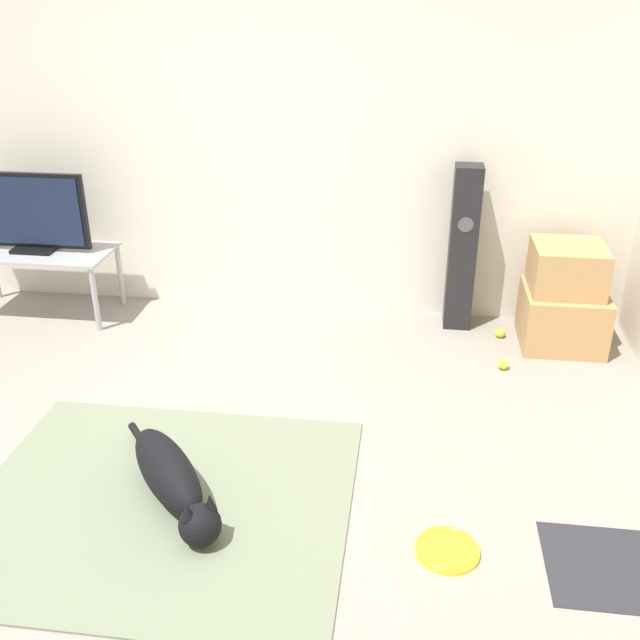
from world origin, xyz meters
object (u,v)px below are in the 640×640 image
at_px(frisbee, 447,550).
at_px(cardboard_box_upper, 567,268).
at_px(dog, 172,478).
at_px(floor_speaker, 462,249).
at_px(cardboard_box_lower, 562,317).
at_px(tv, 29,213).
at_px(tennis_ball_near_speaker, 500,333).
at_px(tv_stand, 37,258).
at_px(tennis_ball_by_boxes, 503,364).

distance_m(frisbee, cardboard_box_upper, 2.21).
distance_m(dog, floor_speaker, 2.46).
distance_m(frisbee, cardboard_box_lower, 2.14).
bearing_deg(cardboard_box_lower, floor_speaker, 163.99).
relative_size(cardboard_box_upper, tv, 0.55).
bearing_deg(cardboard_box_lower, frisbee, -111.02).
relative_size(dog, tennis_ball_near_speaker, 12.35).
bearing_deg(frisbee, tv_stand, 143.92).
bearing_deg(tv, cardboard_box_lower, -0.05).
bearing_deg(cardboard_box_upper, tennis_ball_by_boxes, -131.73).
distance_m(tv_stand, tv, 0.31).
distance_m(floor_speaker, tv_stand, 2.87).
bearing_deg(frisbee, tv, 143.88).
xyz_separation_m(cardboard_box_upper, floor_speaker, (-0.64, 0.17, 0.04)).
distance_m(tv, tennis_ball_near_speaker, 3.21).
bearing_deg(cardboard_box_upper, tv, -179.77).
bearing_deg(cardboard_box_lower, tv_stand, 179.99).
bearing_deg(tv, tennis_ball_near_speaker, 0.44).
height_order(tv_stand, tv, tv).
height_order(dog, tennis_ball_near_speaker, dog).
distance_m(tv_stand, tennis_ball_by_boxes, 3.17).
relative_size(cardboard_box_lower, tennis_ball_by_boxes, 7.64).
bearing_deg(cardboard_box_upper, tv_stand, -179.72).
relative_size(cardboard_box_upper, tennis_ball_by_boxes, 6.53).
distance_m(floor_speaker, tennis_ball_near_speaker, 0.61).
bearing_deg(tennis_ball_near_speaker, tv_stand, -179.51).
bearing_deg(tennis_ball_near_speaker, cardboard_box_lower, -4.26).
bearing_deg(tennis_ball_near_speaker, cardboard_box_upper, -1.62).
relative_size(frisbee, tv_stand, 0.26).
relative_size(dog, frisbee, 3.07).
bearing_deg(tennis_ball_by_boxes, tv_stand, 172.58).
distance_m(cardboard_box_upper, tennis_ball_near_speaker, 0.60).
bearing_deg(tennis_ball_by_boxes, dog, -137.94).
bearing_deg(tennis_ball_near_speaker, frisbee, -101.12).
bearing_deg(cardboard_box_lower, cardboard_box_upper, 126.86).
bearing_deg(frisbee, tennis_ball_near_speaker, 78.88).
xyz_separation_m(tv_stand, tennis_ball_by_boxes, (3.12, -0.41, -0.38)).
distance_m(floor_speaker, tennis_ball_by_boxes, 0.82).
bearing_deg(tennis_ball_near_speaker, dog, -130.77).
relative_size(cardboard_box_upper, tennis_ball_near_speaker, 6.53).
relative_size(tv_stand, tennis_ball_by_boxes, 15.45).
height_order(dog, cardboard_box_upper, cardboard_box_upper).
distance_m(cardboard_box_upper, tennis_ball_by_boxes, 0.74).
xyz_separation_m(frisbee, cardboard_box_lower, (0.77, 2.00, 0.17)).
xyz_separation_m(tennis_ball_by_boxes, tennis_ball_near_speaker, (0.02, 0.43, 0.00)).
bearing_deg(cardboard_box_upper, cardboard_box_lower, -53.14).
relative_size(frisbee, tv, 0.34).
height_order(cardboard_box_lower, cardboard_box_upper, cardboard_box_upper).
bearing_deg(tv, tennis_ball_by_boxes, -7.47).
relative_size(frisbee, cardboard_box_lower, 0.53).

